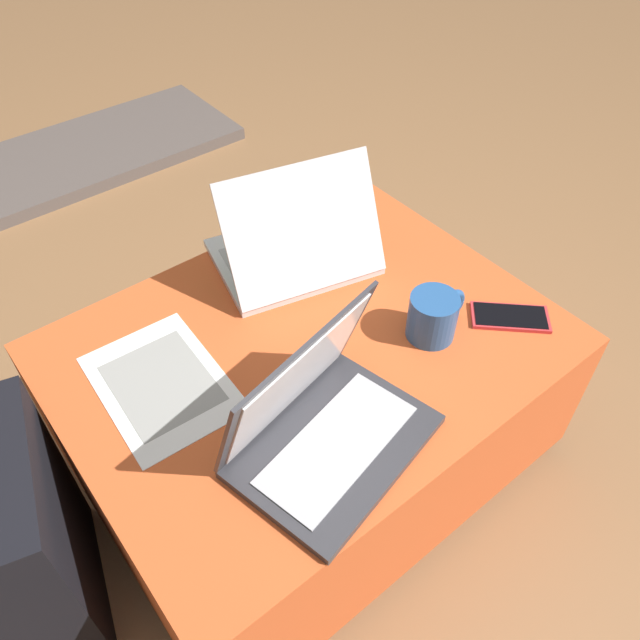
% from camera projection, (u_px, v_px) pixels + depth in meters
% --- Properties ---
extents(ground_plane, '(14.00, 14.00, 0.00)m').
position_uv_depth(ground_plane, '(310.00, 452.00, 1.48)').
color(ground_plane, olive).
extents(ottoman, '(0.93, 0.72, 0.39)m').
position_uv_depth(ottoman, '(310.00, 402.00, 1.34)').
color(ottoman, maroon).
rests_on(ottoman, ground_plane).
extents(laptop_near, '(0.37, 0.30, 0.24)m').
position_uv_depth(laptop_near, '(322.00, 423.00, 1.01)').
color(laptop_near, '#333338').
rests_on(laptop_near, ottoman).
extents(laptop_far, '(0.38, 0.33, 0.25)m').
position_uv_depth(laptop_far, '(296.00, 247.00, 1.33)').
color(laptop_far, silver).
rests_on(laptop_far, ottoman).
extents(cell_phone, '(0.16, 0.16, 0.01)m').
position_uv_depth(cell_phone, '(510.00, 317.00, 1.25)').
color(cell_phone, red).
rests_on(cell_phone, ottoman).
extents(backpack, '(0.27, 0.36, 0.54)m').
position_uv_depth(backpack, '(22.00, 546.00, 1.09)').
color(backpack, black).
rests_on(backpack, ground_plane).
extents(paper_sheet, '(0.22, 0.31, 0.00)m').
position_uv_depth(paper_sheet, '(162.00, 383.00, 1.13)').
color(paper_sheet, white).
rests_on(paper_sheet, ottoman).
extents(coffee_mug, '(0.13, 0.09, 0.09)m').
position_uv_depth(coffee_mug, '(434.00, 316.00, 1.19)').
color(coffee_mug, '#285693').
rests_on(coffee_mug, ottoman).
extents(fireplace_hearth, '(1.40, 0.50, 0.04)m').
position_uv_depth(fireplace_hearth, '(51.00, 166.00, 2.33)').
color(fireplace_hearth, '#564C47').
rests_on(fireplace_hearth, ground_plane).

